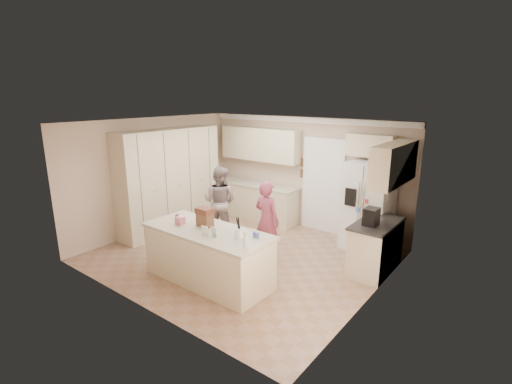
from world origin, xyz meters
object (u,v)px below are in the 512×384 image
Objects in this scene: tissue_box at (180,220)px; refrigerator at (367,207)px; utensil_crock at (239,233)px; teen_girl at (267,220)px; teen_boy at (220,202)px; coffee_maker at (371,217)px; dollhouse_body at (205,220)px; island_base at (208,257)px.

refrigerator is at bearing 54.81° from tissue_box.
utensil_crock is 0.10× the size of teen_girl.
teen_boy is 1.54m from teen_girl.
teen_girl is (1.51, -0.30, -0.02)m from teen_boy.
refrigerator is at bearing 114.08° from coffee_maker.
utensil_crock is at bearing 121.94° from teen_boy.
coffee_maker is 2.14× the size of tissue_box.
tissue_box is at bearing 66.29° from teen_girl.
island_base is at bearing -33.69° from dollhouse_body.
teen_girl is at bearing 80.44° from island_base.
refrigerator reaches higher than teen_boy.
island_base is at bearing -175.60° from utensil_crock.
tissue_box is (-2.60, -2.00, -0.07)m from coffee_maker.
utensil_crock reaches higher than tissue_box.
dollhouse_body is (0.40, 0.20, 0.04)m from tissue_box.
teen_boy is at bearing -6.94° from teen_girl.
refrigerator reaches higher than teen_girl.
teen_girl is (0.38, 1.26, -0.27)m from dollhouse_body.
coffee_maker is at bearing 39.29° from dollhouse_body.
dollhouse_body is at bearing 146.31° from island_base.
teen_boy is at bearing 127.56° from island_base.
coffee_maker is (0.46, -1.03, 0.17)m from refrigerator.
refrigerator reaches higher than dollhouse_body.
coffee_maker reaches higher than dollhouse_body.
teen_boy reaches higher than utensil_crock.
dollhouse_body is at bearing -118.30° from refrigerator.
dollhouse_body is 1.94m from teen_boy.
refrigerator is 3.03m from utensil_crock.
coffee_maker is at bearing 165.92° from teen_boy.
teen_boy is (-0.73, 1.76, -0.20)m from tissue_box.
teen_girl is at bearing -127.63° from refrigerator.
teen_girl is at bearing 150.56° from teen_boy.
dollhouse_body reaches higher than utensil_crock.
tissue_box is 0.45m from dollhouse_body.
utensil_crock is 0.09× the size of teen_boy.
refrigerator is at bearing 58.46° from dollhouse_body.
coffee_maker is 1.15× the size of dollhouse_body.
dollhouse_body is at bearing -140.71° from coffee_maker.
teen_boy reaches higher than coffee_maker.
tissue_box is at bearing 94.31° from teen_boy.
utensil_crock is at bearing -127.12° from coffee_maker.
refrigerator is at bearing -174.27° from teen_boy.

